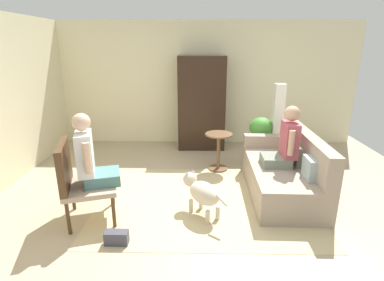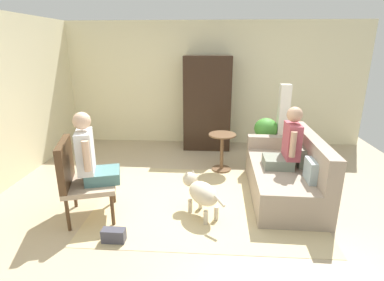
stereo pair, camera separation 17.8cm
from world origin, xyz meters
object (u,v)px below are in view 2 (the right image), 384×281
object	(u,v)px
person_on_couch	(288,144)
couch	(287,174)
round_end_table	(222,149)
dog	(201,192)
armoire_cabinet	(207,103)
armchair	(78,174)
handbag	(114,235)
column_lamp	(282,126)
person_on_armchair	(91,155)
potted_plant	(265,135)

from	to	relation	value
person_on_couch	couch	bearing A→B (deg)	32.19
person_on_couch	round_end_table	bearing A→B (deg)	135.00
dog	armoire_cabinet	bearing A→B (deg)	89.64
round_end_table	armoire_cabinet	size ratio (longest dim) A/B	0.35
armchair	handbag	bearing A→B (deg)	-40.50
armchair	person_on_couch	bearing A→B (deg)	15.84
column_lamp	person_on_armchair	bearing A→B (deg)	-144.42
couch	person_on_armchair	world-z (taller)	person_on_armchair
person_on_couch	person_on_armchair	distance (m)	2.62
armchair	person_on_couch	world-z (taller)	person_on_couch
armchair	armoire_cabinet	size ratio (longest dim) A/B	0.53
couch	handbag	bearing A→B (deg)	-149.61
person_on_couch	dog	size ratio (longest dim) A/B	1.32
couch	person_on_armchair	distance (m)	2.72
person_on_armchair	round_end_table	distance (m)	2.33
armchair	round_end_table	bearing A→B (deg)	42.08
potted_plant	handbag	xyz separation A→B (m)	(-2.04, -2.51, -0.46)
couch	potted_plant	xyz separation A→B (m)	(-0.13, 1.24, 0.23)
person_on_couch	potted_plant	bearing A→B (deg)	93.57
person_on_armchair	armoire_cabinet	distance (m)	3.14
armchair	person_on_armchair	distance (m)	0.29
potted_plant	armoire_cabinet	xyz separation A→B (m)	(-1.08, 0.84, 0.41)
potted_plant	handbag	world-z (taller)	potted_plant
round_end_table	column_lamp	bearing A→B (deg)	18.44
round_end_table	dog	world-z (taller)	round_end_table
round_end_table	dog	xyz separation A→B (m)	(-0.30, -1.49, -0.06)
potted_plant	armoire_cabinet	size ratio (longest dim) A/B	0.45
armchair	potted_plant	world-z (taller)	armchair
couch	person_on_armchair	size ratio (longest dim) A/B	2.05
armchair	potted_plant	size ratio (longest dim) A/B	1.20
column_lamp	handbag	xyz separation A→B (m)	(-2.32, -2.47, -0.65)
dog	round_end_table	bearing A→B (deg)	78.48
armchair	column_lamp	xyz separation A→B (m)	(2.88, 1.99, 0.14)
person_on_armchair	couch	bearing A→B (deg)	16.11
person_on_couch	armoire_cabinet	xyz separation A→B (m)	(-1.16, 2.11, 0.16)
person_on_couch	column_lamp	size ratio (longest dim) A/B	0.59
couch	column_lamp	size ratio (longest dim) A/B	1.24
person_on_armchair	armoire_cabinet	world-z (taller)	armoire_cabinet
armchair	armoire_cabinet	distance (m)	3.28
couch	armchair	bearing A→B (deg)	-163.85
couch	column_lamp	bearing A→B (deg)	82.96
column_lamp	armoire_cabinet	distance (m)	1.63
armchair	column_lamp	distance (m)	3.51
handbag	column_lamp	bearing A→B (deg)	46.86
armoire_cabinet	round_end_table	bearing A→B (deg)	-77.02
dog	handbag	bearing A→B (deg)	-146.36
dog	armchair	bearing A→B (deg)	-174.38
round_end_table	column_lamp	distance (m)	1.18
potted_plant	column_lamp	world-z (taller)	column_lamp
couch	person_on_armchair	bearing A→B (deg)	-163.89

